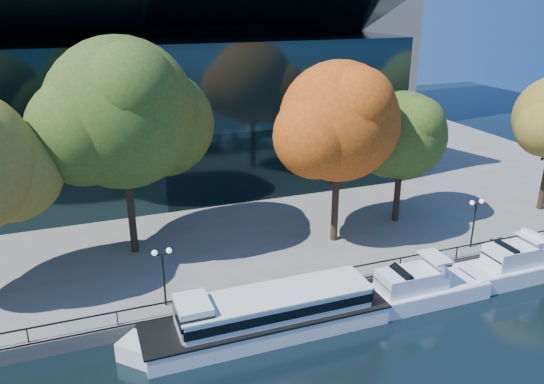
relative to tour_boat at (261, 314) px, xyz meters
name	(u,v)px	position (x,y,z in m)	size (l,w,h in m)	color
ground	(290,335)	(1.63, -0.78, -1.37)	(160.00, 160.00, 0.00)	black
promenade	(178,164)	(1.63, 35.60, -0.87)	(90.00, 67.08, 1.00)	slate
railing	(272,283)	(1.63, 2.47, 0.57)	(88.20, 0.08, 0.99)	black
convention_building	(144,108)	(-2.37, 31.01, 7.14)	(50.00, 24.57, 21.43)	black
tour_boat	(261,314)	(0.00, 0.00, 0.00)	(16.96, 3.78, 3.22)	white
cruiser_near	(411,290)	(10.76, -0.27, -0.35)	(11.36, 2.93, 3.29)	white
cruiser_far	(513,265)	(19.74, -0.03, -0.27)	(10.57, 2.93, 3.45)	white
tree_2	(125,116)	(-5.96, 12.23, 10.36)	(13.60, 11.15, 16.40)	black
tree_3	(341,124)	(9.58, 8.70, 9.32)	(11.49, 9.42, 14.48)	black
tree_4	(404,137)	(16.49, 10.39, 7.25)	(9.29, 7.61, 11.50)	black
lamp_1	(163,264)	(-5.24, 3.72, 2.61)	(1.26, 0.36, 4.03)	black
lamp_2	(475,212)	(19.03, 3.72, 2.61)	(1.26, 0.36, 4.03)	black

